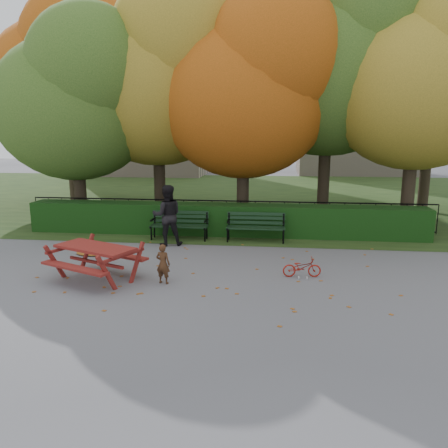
# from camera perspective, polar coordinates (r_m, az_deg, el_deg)

# --- Properties ---
(ground) EXTENTS (90.00, 90.00, 0.00)m
(ground) POSITION_cam_1_polar(r_m,az_deg,el_deg) (10.20, -3.08, -7.05)
(ground) COLOR slate
(ground) RESTS_ON ground
(grass_strip) EXTENTS (90.00, 90.00, 0.00)m
(grass_strip) POSITION_cam_1_polar(r_m,az_deg,el_deg) (23.79, 2.67, 3.84)
(grass_strip) COLOR #1F3515
(grass_strip) RESTS_ON ground
(building_left) EXTENTS (10.00, 7.00, 15.00)m
(building_left) POSITION_cam_1_polar(r_m,az_deg,el_deg) (37.31, -10.43, 18.08)
(building_left) COLOR tan
(building_left) RESTS_ON ground
(building_right) EXTENTS (9.00, 6.00, 12.00)m
(building_right) POSITION_cam_1_polar(r_m,az_deg,el_deg) (38.13, 16.91, 15.37)
(building_right) COLOR tan
(building_right) RESTS_ON ground
(hedge) EXTENTS (13.00, 0.90, 1.00)m
(hedge) POSITION_cam_1_polar(r_m,az_deg,el_deg) (14.38, -0.06, 0.60)
(hedge) COLOR black
(hedge) RESTS_ON ground
(iron_fence) EXTENTS (14.00, 0.04, 1.02)m
(iron_fence) POSITION_cam_1_polar(r_m,az_deg,el_deg) (15.15, 0.30, 1.31)
(iron_fence) COLOR black
(iron_fence) RESTS_ON ground
(tree_a) EXTENTS (5.88, 5.60, 7.48)m
(tree_a) POSITION_cam_1_polar(r_m,az_deg,el_deg) (16.62, -18.34, 15.46)
(tree_a) COLOR #2C2219
(tree_a) RESTS_ON ground
(tree_b) EXTENTS (6.72, 6.40, 8.79)m
(tree_b) POSITION_cam_1_polar(r_m,az_deg,el_deg) (16.90, -7.82, 18.86)
(tree_b) COLOR #2C2219
(tree_b) RESTS_ON ground
(tree_c) EXTENTS (6.30, 6.00, 8.00)m
(tree_c) POSITION_cam_1_polar(r_m,az_deg,el_deg) (15.56, 3.81, 17.42)
(tree_c) COLOR #2C2219
(tree_c) RESTS_ON ground
(tree_d) EXTENTS (7.14, 6.80, 9.58)m
(tree_d) POSITION_cam_1_polar(r_m,az_deg,el_deg) (17.09, 15.05, 20.46)
(tree_d) COLOR #2C2219
(tree_d) RESTS_ON ground
(tree_e) EXTENTS (6.09, 5.80, 8.16)m
(tree_e) POSITION_cam_1_polar(r_m,az_deg,el_deg) (16.13, 25.41, 17.08)
(tree_e) COLOR #2C2219
(tree_e) RESTS_ON ground
(tree_f) EXTENTS (6.93, 6.60, 9.19)m
(tree_f) POSITION_cam_1_polar(r_m,az_deg,el_deg) (20.85, -19.23, 17.78)
(tree_f) COLOR #2C2219
(tree_f) RESTS_ON ground
(tree_g) EXTENTS (6.30, 6.00, 8.55)m
(tree_g) POSITION_cam_1_polar(r_m,az_deg,el_deg) (20.49, 26.86, 16.40)
(tree_g) COLOR #2C2219
(tree_g) RESTS_ON ground
(bench_left) EXTENTS (1.80, 0.57, 0.88)m
(bench_left) POSITION_cam_1_polar(r_m,az_deg,el_deg) (13.82, -5.81, 0.16)
(bench_left) COLOR black
(bench_left) RESTS_ON ground
(bench_right) EXTENTS (1.80, 0.57, 0.88)m
(bench_right) POSITION_cam_1_polar(r_m,az_deg,el_deg) (13.51, 4.18, -0.08)
(bench_right) COLOR black
(bench_right) RESTS_ON ground
(picnic_table) EXTENTS (2.30, 2.12, 0.90)m
(picnic_table) POSITION_cam_1_polar(r_m,az_deg,el_deg) (10.30, -16.45, -3.74)
(picnic_table) COLOR maroon
(picnic_table) RESTS_ON ground
(leaf_pile) EXTENTS (1.15, 0.90, 0.07)m
(leaf_pile) POSITION_cam_1_polar(r_m,az_deg,el_deg) (12.70, -16.54, -3.56)
(leaf_pile) COLOR brown
(leaf_pile) RESTS_ON ground
(leaf_scatter) EXTENTS (9.00, 5.70, 0.01)m
(leaf_scatter) POSITION_cam_1_polar(r_m,az_deg,el_deg) (10.47, -2.80, -6.50)
(leaf_scatter) COLOR brown
(leaf_scatter) RESTS_ON ground
(child) EXTENTS (0.37, 0.28, 0.90)m
(child) POSITION_cam_1_polar(r_m,az_deg,el_deg) (9.79, -7.96, -5.18)
(child) COLOR #462916
(child) RESTS_ON ground
(adult) EXTENTS (1.03, 0.90, 1.81)m
(adult) POSITION_cam_1_polar(r_m,az_deg,el_deg) (13.02, -7.43, 1.13)
(adult) COLOR black
(adult) RESTS_ON ground
(bicycle) EXTENTS (0.91, 0.40, 0.46)m
(bicycle) POSITION_cam_1_polar(r_m,az_deg,el_deg) (10.35, 10.13, -5.59)
(bicycle) COLOR #9C180E
(bicycle) RESTS_ON ground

